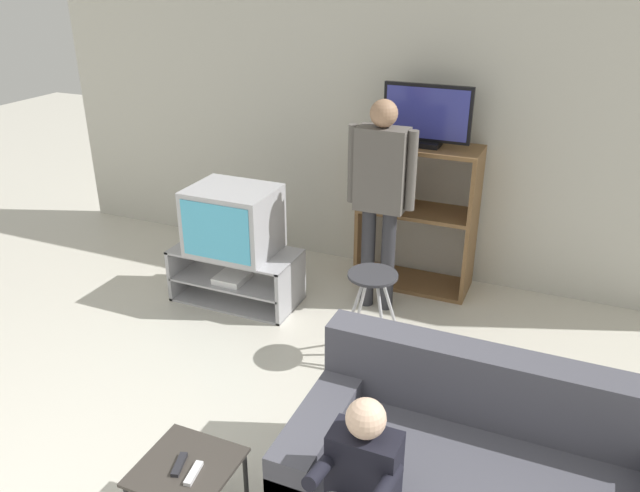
{
  "coord_description": "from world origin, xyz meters",
  "views": [
    {
      "loc": [
        1.64,
        -1.3,
        2.56
      ],
      "look_at": [
        0.2,
        2.04,
        0.9
      ],
      "focal_mm": 35.0,
      "sensor_mm": 36.0,
      "label": 1
    }
  ],
  "objects_px": {
    "television_main": "(233,220)",
    "couch": "(480,483)",
    "remote_control_black": "(179,465)",
    "person_seated_child": "(357,488)",
    "snack_table": "(187,474)",
    "television_flat": "(427,117)",
    "folding_stool": "(372,292)",
    "person_standing_adult": "(381,187)",
    "media_shelf": "(417,216)",
    "remote_control_white": "(194,473)",
    "tv_stand": "(236,276)"
  },
  "relations": [
    {
      "from": "person_standing_adult",
      "to": "person_seated_child",
      "type": "bearing_deg",
      "value": -73.67
    },
    {
      "from": "television_main",
      "to": "person_seated_child",
      "type": "relative_size",
      "value": 0.7
    },
    {
      "from": "television_main",
      "to": "couch",
      "type": "distance_m",
      "value": 2.75
    },
    {
      "from": "television_flat",
      "to": "person_standing_adult",
      "type": "xyz_separation_m",
      "value": [
        -0.2,
        -0.48,
        -0.44
      ]
    },
    {
      "from": "folding_stool",
      "to": "person_standing_adult",
      "type": "relative_size",
      "value": 0.41
    },
    {
      "from": "television_main",
      "to": "media_shelf",
      "type": "xyz_separation_m",
      "value": [
        1.26,
        0.84,
        -0.08
      ]
    },
    {
      "from": "media_shelf",
      "to": "person_standing_adult",
      "type": "height_order",
      "value": "person_standing_adult"
    },
    {
      "from": "television_flat",
      "to": "snack_table",
      "type": "bearing_deg",
      "value": -96.2
    },
    {
      "from": "television_flat",
      "to": "remote_control_black",
      "type": "distance_m",
      "value": 3.16
    },
    {
      "from": "tv_stand",
      "to": "remote_control_black",
      "type": "bearing_deg",
      "value": -66.07
    },
    {
      "from": "person_standing_adult",
      "to": "couch",
      "type": "bearing_deg",
      "value": -58.67
    },
    {
      "from": "television_main",
      "to": "couch",
      "type": "height_order",
      "value": "television_main"
    },
    {
      "from": "person_seated_child",
      "to": "tv_stand",
      "type": "bearing_deg",
      "value": 131.07
    },
    {
      "from": "television_flat",
      "to": "folding_stool",
      "type": "bearing_deg",
      "value": -89.59
    },
    {
      "from": "media_shelf",
      "to": "snack_table",
      "type": "height_order",
      "value": "media_shelf"
    },
    {
      "from": "couch",
      "to": "television_main",
      "type": "bearing_deg",
      "value": 145.54
    },
    {
      "from": "folding_stool",
      "to": "snack_table",
      "type": "xyz_separation_m",
      "value": [
        -0.33,
        -1.71,
        -0.19
      ]
    },
    {
      "from": "television_main",
      "to": "person_seated_child",
      "type": "distance_m",
      "value": 2.75
    },
    {
      "from": "tv_stand",
      "to": "remote_control_black",
      "type": "xyz_separation_m",
      "value": [
        0.94,
        -2.12,
        0.2
      ]
    },
    {
      "from": "couch",
      "to": "television_flat",
      "type": "bearing_deg",
      "value": 111.89
    },
    {
      "from": "folding_stool",
      "to": "person_standing_adult",
      "type": "bearing_deg",
      "value": 105.32
    },
    {
      "from": "media_shelf",
      "to": "person_standing_adult",
      "type": "bearing_deg",
      "value": -109.14
    },
    {
      "from": "couch",
      "to": "person_standing_adult",
      "type": "xyz_separation_m",
      "value": [
        -1.15,
        1.89,
        0.75
      ]
    },
    {
      "from": "media_shelf",
      "to": "remote_control_black",
      "type": "relative_size",
      "value": 8.6
    },
    {
      "from": "television_flat",
      "to": "folding_stool",
      "type": "distance_m",
      "value": 1.54
    },
    {
      "from": "television_main",
      "to": "television_flat",
      "type": "height_order",
      "value": "television_flat"
    },
    {
      "from": "tv_stand",
      "to": "television_flat",
      "type": "relative_size",
      "value": 1.47
    },
    {
      "from": "tv_stand",
      "to": "remote_control_white",
      "type": "xyz_separation_m",
      "value": [
        1.03,
        -2.14,
        0.2
      ]
    },
    {
      "from": "snack_table",
      "to": "couch",
      "type": "xyz_separation_m",
      "value": [
        1.27,
        0.58,
        -0.08
      ]
    },
    {
      "from": "folding_stool",
      "to": "person_standing_adult",
      "type": "xyz_separation_m",
      "value": [
        -0.21,
        0.75,
        0.48
      ]
    },
    {
      "from": "folding_stool",
      "to": "person_seated_child",
      "type": "xyz_separation_m",
      "value": [
        0.5,
        -1.67,
        0.02
      ]
    },
    {
      "from": "remote_control_black",
      "to": "tv_stand",
      "type": "bearing_deg",
      "value": 97.55
    },
    {
      "from": "couch",
      "to": "person_seated_child",
      "type": "bearing_deg",
      "value": -129.54
    },
    {
      "from": "folding_stool",
      "to": "person_seated_child",
      "type": "distance_m",
      "value": 1.75
    },
    {
      "from": "remote_control_white",
      "to": "couch",
      "type": "bearing_deg",
      "value": 17.66
    },
    {
      "from": "snack_table",
      "to": "couch",
      "type": "relative_size",
      "value": 0.25
    },
    {
      "from": "television_flat",
      "to": "person_standing_adult",
      "type": "relative_size",
      "value": 0.42
    },
    {
      "from": "remote_control_black",
      "to": "person_seated_child",
      "type": "bearing_deg",
      "value": -12.57
    },
    {
      "from": "television_main",
      "to": "couch",
      "type": "bearing_deg",
      "value": -34.46
    },
    {
      "from": "media_shelf",
      "to": "person_seated_child",
      "type": "xyz_separation_m",
      "value": [
        0.54,
        -2.92,
        -0.06
      ]
    },
    {
      "from": "media_shelf",
      "to": "remote_control_white",
      "type": "distance_m",
      "value": 3.01
    },
    {
      "from": "remote_control_black",
      "to": "media_shelf",
      "type": "bearing_deg",
      "value": 67.49
    },
    {
      "from": "snack_table",
      "to": "couch",
      "type": "distance_m",
      "value": 1.4
    },
    {
      "from": "tv_stand",
      "to": "media_shelf",
      "type": "height_order",
      "value": "media_shelf"
    },
    {
      "from": "television_main",
      "to": "person_standing_adult",
      "type": "relative_size",
      "value": 0.4
    },
    {
      "from": "snack_table",
      "to": "person_seated_child",
      "type": "distance_m",
      "value": 0.86
    },
    {
      "from": "television_flat",
      "to": "person_seated_child",
      "type": "height_order",
      "value": "television_flat"
    },
    {
      "from": "television_flat",
      "to": "remote_control_white",
      "type": "height_order",
      "value": "television_flat"
    },
    {
      "from": "folding_stool",
      "to": "remote_control_white",
      "type": "xyz_separation_m",
      "value": [
        -0.26,
        -1.75,
        -0.12
      ]
    },
    {
      "from": "television_main",
      "to": "television_flat",
      "type": "relative_size",
      "value": 0.96
    }
  ]
}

